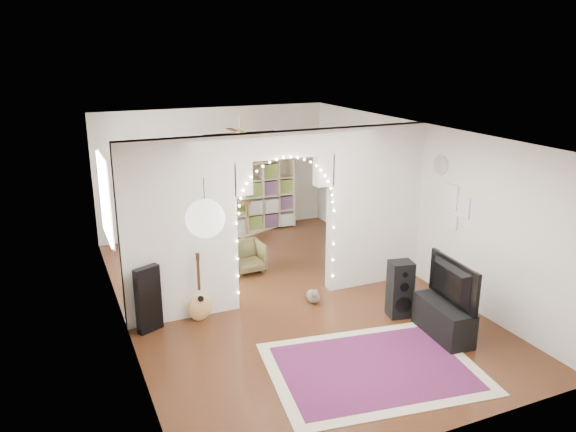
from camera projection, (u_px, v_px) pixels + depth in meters
name	position (u px, v px, depth m)	size (l,w,h in m)	color
floor	(284.00, 297.00, 9.13)	(7.50, 7.50, 0.00)	black
ceiling	(284.00, 131.00, 8.35)	(5.00, 7.50, 0.02)	white
wall_back	(215.00, 171.00, 12.02)	(5.00, 0.02, 2.70)	silver
wall_front	(437.00, 321.00, 5.45)	(5.00, 0.02, 2.70)	silver
wall_left	(119.00, 239.00, 7.77)	(0.02, 7.50, 2.70)	silver
wall_right	(416.00, 201.00, 9.70)	(0.02, 7.50, 2.70)	silver
divider_wall	(284.00, 213.00, 8.72)	(5.00, 0.20, 2.70)	silver
fairy_lights	(287.00, 208.00, 8.57)	(1.64, 0.04, 1.60)	#FFEABF
window	(105.00, 198.00, 9.32)	(0.04, 1.20, 1.40)	white
wall_clock	(441.00, 165.00, 8.95)	(0.31, 0.31, 0.03)	white
picture_frames	(455.00, 207.00, 8.78)	(0.02, 0.50, 0.70)	white
paper_lantern	(205.00, 218.00, 5.64)	(0.40, 0.40, 0.40)	white
ceiling_fan	(240.00, 133.00, 10.18)	(1.10, 1.10, 0.30)	gold
area_rug	(373.00, 368.00, 7.10)	(2.61, 1.95, 0.02)	maroon
guitar_case	(148.00, 299.00, 7.92)	(0.37, 0.12, 0.97)	black
acoustic_guitar	(200.00, 296.00, 8.23)	(0.38, 0.24, 0.91)	#C0844D
tabby_cat	(313.00, 296.00, 8.89)	(0.25, 0.44, 0.29)	brown
floor_speaker	(400.00, 289.00, 8.38)	(0.39, 0.36, 0.87)	black
media_console	(443.00, 319.00, 7.84)	(0.40, 1.00, 0.50)	black
tv	(447.00, 283.00, 7.68)	(1.07, 0.14, 0.62)	black
bookcase	(261.00, 195.00, 12.34)	(1.50, 0.38, 1.54)	#C9B992
dining_table	(218.00, 204.00, 11.97)	(1.22, 0.84, 0.76)	olive
flower_vase	(218.00, 196.00, 11.93)	(0.18, 0.18, 0.19)	silver
dining_chair_left	(247.00, 257.00, 10.12)	(0.58, 0.60, 0.54)	brown
dining_chair_right	(217.00, 240.00, 11.12)	(0.50, 0.51, 0.47)	brown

